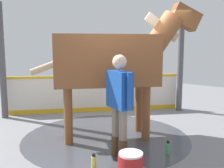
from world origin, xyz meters
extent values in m
cube|color=gray|center=(0.00, 0.00, -0.01)|extent=(16.00, 16.00, 0.02)
cylinder|color=#42444C|center=(-0.16, -0.07, 0.00)|extent=(3.31, 3.31, 0.00)
cube|color=silver|center=(1.21, 1.56, 0.48)|extent=(3.64, 3.08, 0.96)
cube|color=gold|center=(1.21, 1.56, 0.99)|extent=(3.65, 3.09, 0.06)
cube|color=gold|center=(1.21, 1.56, 0.06)|extent=(3.64, 3.08, 0.12)
cylinder|color=#4C4C51|center=(2.83, -0.16, 1.44)|extent=(0.16, 0.16, 2.87)
cylinder|color=#4C4C51|center=(-0.76, 2.86, 1.44)|extent=(0.16, 0.16, 2.87)
cube|color=brown|center=(-0.16, -0.07, 1.54)|extent=(2.11, 1.98, 0.95)
cylinder|color=brown|center=(0.58, -0.35, 0.53)|extent=(0.16, 0.16, 1.07)
cylinder|color=brown|center=(0.24, -0.75, 0.53)|extent=(0.16, 0.16, 1.07)
cylinder|color=brown|center=(-0.55, 0.61, 0.53)|extent=(0.16, 0.16, 1.07)
cylinder|color=brown|center=(-0.89, 0.21, 0.53)|extent=(0.16, 0.16, 1.07)
cylinder|color=brown|center=(0.70, -0.79, 2.03)|extent=(0.91, 0.86, 0.93)
cube|color=#C6B793|center=(0.70, -0.79, 2.17)|extent=(0.59, 0.51, 0.57)
cube|color=brown|center=(1.05, -1.09, 2.37)|extent=(0.68, 0.63, 0.56)
cylinder|color=#C6B793|center=(-0.98, 0.62, 1.44)|extent=(0.61, 0.54, 0.35)
cylinder|color=#47331E|center=(-0.78, -0.99, 0.17)|extent=(0.15, 0.15, 0.33)
cylinder|color=slate|center=(-0.78, -0.99, 0.58)|extent=(0.13, 0.13, 0.50)
cylinder|color=#47331E|center=(-0.71, -0.78, 0.17)|extent=(0.15, 0.15, 0.33)
cylinder|color=slate|center=(-0.71, -0.78, 0.58)|extent=(0.13, 0.13, 0.50)
cube|color=#19479E|center=(-0.75, -0.88, 1.13)|extent=(0.37, 0.53, 0.59)
cylinder|color=#19479E|center=(-0.84, -1.16, 1.14)|extent=(0.09, 0.09, 0.56)
cylinder|color=#19479E|center=(-0.65, -0.61, 1.14)|extent=(0.09, 0.09, 0.56)
sphere|color=beige|center=(-0.75, -0.88, 1.57)|extent=(0.23, 0.23, 0.23)
cylinder|color=maroon|center=(-1.11, -1.39, 0.15)|extent=(0.37, 0.37, 0.30)
cylinder|color=white|center=(-1.11, -1.39, 0.32)|extent=(0.34, 0.34, 0.03)
cylinder|color=#D8CC4C|center=(-1.32, -0.86, 0.10)|extent=(0.08, 0.08, 0.20)
cylinder|color=black|center=(-1.32, -0.86, 0.22)|extent=(0.05, 0.05, 0.04)
cylinder|color=#4CA559|center=(-0.12, -1.43, 0.10)|extent=(0.07, 0.07, 0.20)
cylinder|color=black|center=(-0.12, -1.43, 0.22)|extent=(0.05, 0.05, 0.04)
camera|label=1|loc=(-3.93, -3.46, 1.81)|focal=42.10mm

